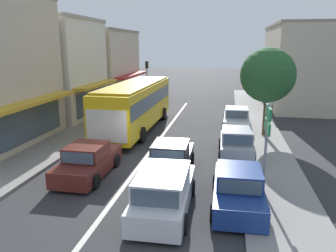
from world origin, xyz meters
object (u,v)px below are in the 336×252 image
(sedan_queue_far_back, at_px, (171,159))
(traffic_light_downstreet, at_px, (147,75))
(sedan_queue_gap_filler, at_px, (88,162))
(pedestrian_browsing_midblock, at_px, (96,115))
(city_bus, at_px, (136,103))
(parked_sedan_kerb_front, at_px, (238,189))
(street_tree_right, at_px, (268,75))
(parked_sedan_kerb_third, at_px, (236,119))
(pedestrian_with_handbag_near, at_px, (120,103))
(wagon_adjacent_lane_trail, at_px, (164,192))
(parked_hatchback_kerb_second, at_px, (236,143))
(directional_road_sign, at_px, (267,127))

(sedan_queue_far_back, relative_size, traffic_light_downstreet, 1.01)
(sedan_queue_gap_filler, xyz_separation_m, pedestrian_browsing_midblock, (-2.79, 7.60, 0.40))
(city_bus, distance_m, traffic_light_downstreet, 10.29)
(sedan_queue_gap_filler, xyz_separation_m, parked_sedan_kerb_front, (6.54, -1.68, 0.00))
(street_tree_right, bearing_deg, parked_sedan_kerb_third, 130.36)
(city_bus, distance_m, sedan_queue_gap_filler, 8.44)
(pedestrian_with_handbag_near, bearing_deg, parked_sedan_kerb_third, -15.27)
(parked_sedan_kerb_front, xyz_separation_m, parked_sedan_kerb_third, (0.13, 11.77, 0.00))
(wagon_adjacent_lane_trail, bearing_deg, sedan_queue_gap_filler, 146.84)
(parked_hatchback_kerb_second, xyz_separation_m, traffic_light_downstreet, (-8.44, 14.58, 2.15))
(sedan_queue_far_back, relative_size, wagon_adjacent_lane_trail, 0.93)
(street_tree_right, bearing_deg, parked_hatchback_kerb_second, -113.20)
(directional_road_sign, bearing_deg, street_tree_right, 84.42)
(wagon_adjacent_lane_trail, height_order, parked_sedan_kerb_third, wagon_adjacent_lane_trail)
(directional_road_sign, relative_size, street_tree_right, 0.64)
(directional_road_sign, relative_size, pedestrian_browsing_midblock, 2.21)
(sedan_queue_gap_filler, bearing_deg, parked_sedan_kerb_third, 56.49)
(parked_sedan_kerb_third, height_order, street_tree_right, street_tree_right)
(sedan_queue_far_back, relative_size, pedestrian_browsing_midblock, 2.60)
(pedestrian_with_handbag_near, bearing_deg, directional_road_sign, -52.01)
(directional_road_sign, bearing_deg, parked_hatchback_kerb_second, 102.55)
(parked_hatchback_kerb_second, bearing_deg, city_bus, 146.30)
(city_bus, bearing_deg, street_tree_right, -1.77)
(city_bus, relative_size, directional_road_sign, 3.02)
(parked_sedan_kerb_front, relative_size, pedestrian_browsing_midblock, 2.59)
(sedan_queue_far_back, height_order, parked_sedan_kerb_third, same)
(traffic_light_downstreet, bearing_deg, city_bus, -80.33)
(street_tree_right, xyz_separation_m, pedestrian_with_handbag_near, (-11.11, 4.57, -2.85))
(traffic_light_downstreet, relative_size, pedestrian_with_handbag_near, 2.58)
(city_bus, xyz_separation_m, pedestrian_browsing_midblock, (-2.64, -0.75, -0.81))
(parked_sedan_kerb_front, relative_size, pedestrian_with_handbag_near, 2.59)
(sedan_queue_far_back, distance_m, wagon_adjacent_lane_trail, 3.58)
(sedan_queue_far_back, bearing_deg, pedestrian_browsing_midblock, 133.88)
(city_bus, height_order, pedestrian_browsing_midblock, city_bus)
(sedan_queue_far_back, distance_m, sedan_queue_gap_filler, 3.71)
(wagon_adjacent_lane_trail, xyz_separation_m, parked_hatchback_kerb_second, (2.60, 6.45, -0.04))
(directional_road_sign, xyz_separation_m, street_tree_right, (0.84, 8.58, 1.21))
(wagon_adjacent_lane_trail, xyz_separation_m, parked_sedan_kerb_front, (2.58, 0.91, -0.08))
(sedan_queue_gap_filler, height_order, street_tree_right, street_tree_right)
(traffic_light_downstreet, bearing_deg, parked_sedan_kerb_third, -44.34)
(sedan_queue_far_back, xyz_separation_m, directional_road_sign, (3.95, -1.46, 2.04))
(sedan_queue_far_back, xyz_separation_m, traffic_light_downstreet, (-5.46, 17.48, 2.19))
(parked_sedan_kerb_front, relative_size, parked_hatchback_kerb_second, 1.13)
(parked_sedan_kerb_front, bearing_deg, directional_road_sign, 50.01)
(parked_sedan_kerb_front, bearing_deg, street_tree_right, 79.36)
(parked_hatchback_kerb_second, bearing_deg, sedan_queue_gap_filler, -149.54)
(sedan_queue_far_back, height_order, wagon_adjacent_lane_trail, wagon_adjacent_lane_trail)
(city_bus, relative_size, traffic_light_downstreet, 2.59)
(city_bus, bearing_deg, parked_hatchback_kerb_second, -33.70)
(traffic_light_downstreet, height_order, directional_road_sign, traffic_light_downstreet)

